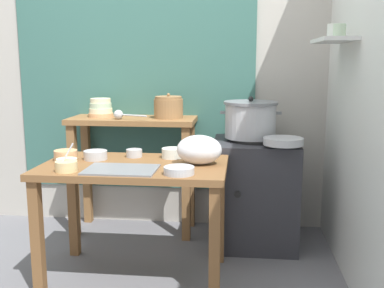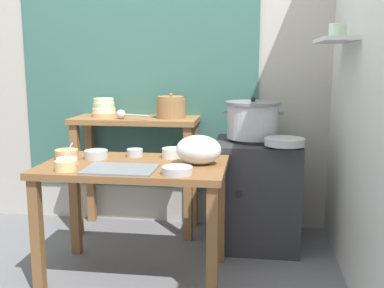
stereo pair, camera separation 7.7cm
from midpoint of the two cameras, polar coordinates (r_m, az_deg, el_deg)
name	(u,v)px [view 2 (the right image)]	position (r m, az deg, el deg)	size (l,w,h in m)	color
ground_plane	(124,279)	(2.95, -7.78, -16.37)	(9.00, 9.00, 0.00)	slate
wall_back	(168,64)	(3.69, -2.36, 10.01)	(4.40, 0.12, 2.60)	#B2ADA3
wall_right	(366,65)	(2.82, 21.75, 9.16)	(0.30, 3.20, 2.60)	silver
prep_table	(134,181)	(2.77, -6.43, -4.68)	(1.10, 0.66, 0.72)	brown
back_shelf_table	(136,146)	(3.54, -6.44, -0.23)	(0.96, 0.40, 0.90)	olive
stove_block	(256,192)	(3.37, 8.71, -5.98)	(0.60, 0.61, 0.78)	#2D2D33
steamer_pot	(252,120)	(3.28, 8.26, 3.03)	(0.43, 0.39, 0.30)	#B7BABF
clay_pot	(171,107)	(3.43, -2.01, 4.61)	(0.22, 0.22, 0.19)	olive
bowl_stack_enamel	(104,108)	(3.58, -10.37, 4.44)	(0.19, 0.19, 0.14)	tan
ladle	(122,114)	(3.41, -8.10, 3.69)	(0.27, 0.12, 0.07)	#B7BABF
serving_tray	(120,169)	(2.59, -8.14, -3.13)	(0.40, 0.28, 0.01)	slate
plastic_bag	(199,150)	(2.68, 1.66, -0.73)	(0.27, 0.19, 0.18)	white
wide_pan	(285,142)	(3.05, 12.24, 0.28)	(0.26, 0.26, 0.05)	#B7BABF
prep_bowl_0	(135,152)	(2.93, -6.43, -1.05)	(0.10, 0.10, 0.05)	#B7BABF
prep_bowl_1	(67,154)	(2.92, -14.70, -1.25)	(0.14, 0.14, 0.06)	tan
prep_bowl_2	(177,170)	(2.47, -0.97, -3.27)	(0.17, 0.17, 0.04)	#B7BABF
prep_bowl_3	(173,153)	(2.88, -1.67, -1.08)	(0.13, 0.13, 0.06)	silver
prep_bowl_4	(96,154)	(2.90, -11.18, -1.25)	(0.15, 0.15, 0.06)	#B7BABF
prep_bowl_5	(66,165)	(2.62, -14.73, -2.57)	(0.12, 0.12, 0.16)	#E5C684
prep_bowl_6	(67,161)	(2.78, -14.64, -2.07)	(0.12, 0.12, 0.04)	beige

